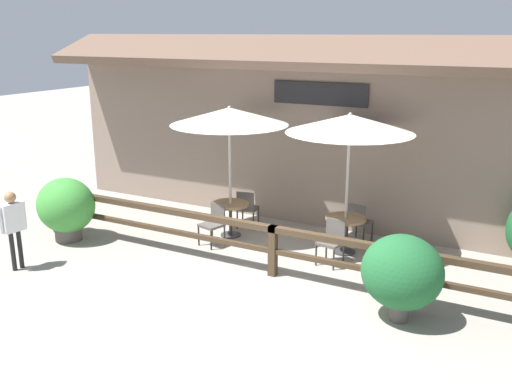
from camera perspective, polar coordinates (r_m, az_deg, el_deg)
ground_plane at (r=9.68m, az=-1.15°, el=-10.56°), size 60.00×60.00×0.00m
building_facade at (r=12.60m, az=7.97°, el=5.90°), size 14.28×1.49×4.23m
patio_railing at (r=10.26m, az=1.70°, el=-4.77°), size 10.40×0.14×0.95m
patio_umbrella_near at (r=11.84m, az=-2.69°, el=7.56°), size 2.46×2.46×2.82m
dining_table_near at (r=12.29m, az=-2.57°, el=-1.79°), size 0.80×0.80×0.74m
chair_near_streetside at (r=11.83m, az=-4.25°, el=-3.03°), size 0.51×0.51×0.87m
chair_near_wallside at (r=12.80m, az=-0.91°, el=-1.51°), size 0.49×0.49×0.87m
patio_umbrella_middle at (r=10.99m, az=9.37°, el=6.74°), size 2.46×2.46×2.82m
dining_table_middle at (r=11.48m, az=8.92°, el=-3.25°), size 0.80×0.80×0.74m
chair_middle_streetside at (r=10.93m, az=7.62°, el=-4.75°), size 0.48×0.48×0.87m
chair_middle_wallside at (r=12.09m, az=10.25°, el=-2.83°), size 0.49×0.49×0.87m
potted_plant_tall_tropical at (r=12.64m, az=-18.46°, el=-1.43°), size 1.26×1.13×1.35m
potted_plant_corner_fern at (r=8.94m, az=14.39°, el=-7.83°), size 1.24×1.12×1.38m
pedestrian at (r=11.34m, az=-23.14°, el=-2.60°), size 0.24×0.53×1.50m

